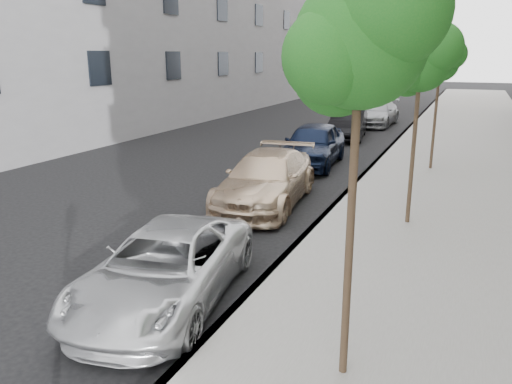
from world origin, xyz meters
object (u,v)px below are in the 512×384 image
Objects in this scene: tree_far at (441,63)px; sedan_rear at (376,113)px; tree_mid at (422,61)px; sedan_black at (348,124)px; minivan at (165,267)px; sedan_blue at (313,144)px; tree_near at (363,42)px; suv at (266,179)px.

sedan_rear is at bearing 109.49° from tree_far.
tree_mid is 1.04× the size of tree_far.
minivan is at bearing -93.58° from sedan_black.
sedan_blue reaches higher than sedan_rear.
tree_far is 5.24m from sedan_blue.
tree_near is at bearing -90.00° from tree_mid.
sedan_rear is at bearing 84.92° from sedan_blue.
tree_near is 6.51m from tree_mid.
tree_near is 0.99× the size of suv.
tree_near is 1.10× the size of minivan.
sedan_blue is (-0.33, 5.47, 0.08)m from suv.
tree_near is at bearing -84.05° from sedan_black.
tree_far is 7.85m from suv.
minivan is at bearing -105.40° from tree_far.
tree_near is at bearing -66.09° from suv.
minivan is (-3.33, 0.92, -3.60)m from tree_near.
tree_far is 8.23m from sedan_black.
minivan is 0.95× the size of sedan_blue.
tree_far is 12.92m from minivan.
minivan is 0.90× the size of suv.
tree_near reaches higher than minivan.
tree_near is 13.56m from sedan_blue.
sedan_rear is at bearing 102.77° from tree_mid.
tree_mid is at bearing -58.48° from sedan_blue.
minivan is at bearing -89.88° from suv.
tree_mid is at bearing -75.49° from sedan_rear.
sedan_rear is (-4.09, 24.56, -3.49)m from tree_near.
tree_near is at bearing -24.88° from minivan.
minivan is at bearing 164.48° from tree_near.
tree_mid is 18.79m from sedan_rear.
tree_far is at bearing 65.24° from minivan.
sedan_rear is (-4.09, 18.06, -3.21)m from tree_mid.
sedan_black is at bearing 126.17° from tree_far.
tree_mid is at bearing -77.69° from sedan_black.
minivan is 11.52m from sedan_blue.
sedan_black is at bearing 87.82° from sedan_blue.
tree_mid is at bearing -12.00° from suv.
tree_near is 8.71m from suv.
sedan_rear reaches higher than minivan.
sedan_blue is at bearing 125.80° from tree_mid.
sedan_blue is (-4.26, 5.91, -3.14)m from tree_mid.
tree_mid is at bearing -90.00° from tree_far.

